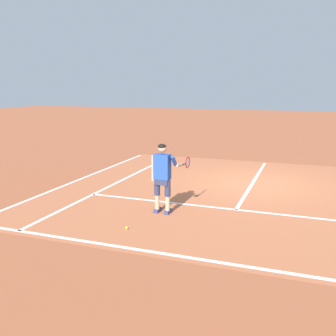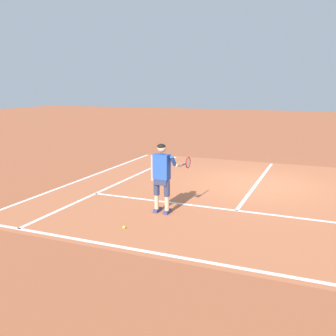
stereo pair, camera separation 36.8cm
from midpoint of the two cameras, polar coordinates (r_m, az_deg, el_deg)
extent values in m
plane|color=#9E5133|center=(12.58, 13.78, -2.34)|extent=(80.00, 80.00, 0.00)
cube|color=#B2603D|center=(11.41, 12.83, -3.74)|extent=(10.98, 9.86, 0.00)
cube|color=white|center=(7.06, 6.06, -13.50)|extent=(10.98, 0.10, 0.01)
cube|color=white|center=(9.84, 11.16, -6.20)|extent=(8.23, 0.10, 0.01)
cube|color=white|center=(12.88, 14.00, -2.00)|extent=(0.10, 6.40, 0.01)
cube|color=white|center=(12.71, -5.76, -1.88)|extent=(0.10, 9.46, 0.01)
cube|color=white|center=(13.40, -10.95, -1.32)|extent=(0.10, 9.46, 0.01)
cube|color=navy|center=(9.56, -0.46, -6.25)|extent=(0.13, 0.29, 0.09)
cube|color=navy|center=(9.44, 1.07, -6.48)|extent=(0.13, 0.29, 0.09)
cylinder|color=tan|center=(9.45, -0.57, -5.02)|extent=(0.11, 0.11, 0.36)
cylinder|color=#2D3351|center=(9.35, -0.58, -2.77)|extent=(0.14, 0.14, 0.41)
cylinder|color=tan|center=(9.34, 0.97, -5.24)|extent=(0.11, 0.11, 0.36)
cylinder|color=#2D3351|center=(9.23, 0.98, -2.96)|extent=(0.14, 0.14, 0.41)
cube|color=#2D3351|center=(9.25, 0.20, -1.87)|extent=(0.35, 0.22, 0.20)
cube|color=#234CAD|center=(9.17, 0.20, 0.19)|extent=(0.39, 0.24, 0.60)
cylinder|color=tan|center=(9.29, -1.13, 0.02)|extent=(0.09, 0.09, 0.62)
cylinder|color=#234CAD|center=(9.11, 1.94, 1.07)|extent=(0.11, 0.27, 0.29)
cylinder|color=tan|center=(9.31, 2.70, 0.42)|extent=(0.10, 0.30, 0.14)
sphere|color=tan|center=(9.10, 0.23, 2.94)|extent=(0.21, 0.21, 0.21)
ellipsoid|color=black|center=(9.07, 0.17, 3.24)|extent=(0.21, 0.21, 0.12)
cylinder|color=#232326|center=(9.51, 3.31, 0.47)|extent=(0.05, 0.20, 0.03)
cylinder|color=red|center=(9.65, 3.66, 0.63)|extent=(0.03, 0.10, 0.02)
torus|color=red|center=(9.81, 4.07, 0.82)|extent=(0.05, 0.30, 0.30)
cylinder|color=silver|center=(9.81, 4.07, 0.82)|extent=(0.02, 0.25, 0.25)
sphere|color=#CCE02D|center=(8.50, -5.29, -8.75)|extent=(0.07, 0.07, 0.07)
camera|label=1|loc=(0.18, -88.90, 0.23)|focal=41.14mm
camera|label=2|loc=(0.18, 91.10, -0.23)|focal=41.14mm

